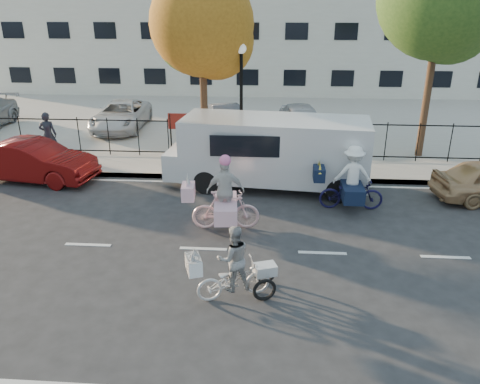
# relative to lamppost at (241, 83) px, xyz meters

# --- Properties ---
(ground) EXTENTS (120.00, 120.00, 0.00)m
(ground) POSITION_rel_lamppost_xyz_m (-0.50, -6.80, -3.11)
(ground) COLOR #333334
(road_markings) EXTENTS (60.00, 9.52, 0.01)m
(road_markings) POSITION_rel_lamppost_xyz_m (-0.50, -6.80, -3.11)
(road_markings) COLOR silver
(road_markings) RESTS_ON ground
(curb) EXTENTS (60.00, 0.10, 0.15)m
(curb) POSITION_rel_lamppost_xyz_m (-0.50, -1.75, -3.04)
(curb) COLOR #A8A399
(curb) RESTS_ON ground
(sidewalk) EXTENTS (60.00, 2.20, 0.15)m
(sidewalk) POSITION_rel_lamppost_xyz_m (-0.50, -0.70, -3.04)
(sidewalk) COLOR #A8A399
(sidewalk) RESTS_ON ground
(parking_lot) EXTENTS (60.00, 15.60, 0.15)m
(parking_lot) POSITION_rel_lamppost_xyz_m (-0.50, 8.20, -3.04)
(parking_lot) COLOR #A8A399
(parking_lot) RESTS_ON ground
(iron_fence) EXTENTS (58.00, 0.06, 1.50)m
(iron_fence) POSITION_rel_lamppost_xyz_m (-0.50, 0.40, -2.21)
(iron_fence) COLOR black
(iron_fence) RESTS_ON sidewalk
(building) EXTENTS (34.00, 10.00, 6.00)m
(building) POSITION_rel_lamppost_xyz_m (-0.50, 18.20, -0.11)
(building) COLOR silver
(building) RESTS_ON ground
(lamppost) EXTENTS (0.36, 0.36, 4.33)m
(lamppost) POSITION_rel_lamppost_xyz_m (0.00, 0.00, 0.00)
(lamppost) COLOR black
(lamppost) RESTS_ON sidewalk
(street_sign) EXTENTS (0.85, 0.06, 1.80)m
(street_sign) POSITION_rel_lamppost_xyz_m (-2.35, 0.00, -1.70)
(street_sign) COLOR black
(street_sign) RESTS_ON sidewalk
(zebra_trike) EXTENTS (1.92, 1.24, 1.65)m
(zebra_trike) POSITION_rel_lamppost_xyz_m (0.45, -8.81, -2.47)
(zebra_trike) COLOR silver
(zebra_trike) RESTS_ON ground
(unicorn_bike) EXTENTS (2.13, 1.49, 2.13)m
(unicorn_bike) POSITION_rel_lamppost_xyz_m (-0.08, -5.60, -2.32)
(unicorn_bike) COLOR beige
(unicorn_bike) RESTS_ON ground
(bull_bike) EXTENTS (2.10, 1.44, 1.97)m
(bull_bike) POSITION_rel_lamppost_xyz_m (3.55, -3.98, -2.32)
(bull_bike) COLOR #131038
(bull_bike) RESTS_ON ground
(white_van) EXTENTS (6.79, 2.85, 2.34)m
(white_van) POSITION_rel_lamppost_xyz_m (1.15, -2.30, -1.82)
(white_van) COLOR silver
(white_van) RESTS_ON ground
(red_sedan) EXTENTS (4.52, 2.15, 1.43)m
(red_sedan) POSITION_rel_lamppost_xyz_m (-7.07, -2.30, -2.40)
(red_sedan) COLOR #630C0B
(red_sedan) RESTS_ON ground
(pedestrian) EXTENTS (0.69, 0.49, 1.77)m
(pedestrian) POSITION_rel_lamppost_xyz_m (-7.55, -0.01, -2.08)
(pedestrian) COLOR black
(pedestrian) RESTS_ON sidewalk
(lot_car_b) EXTENTS (2.35, 4.77, 1.30)m
(lot_car_b) POSITION_rel_lamppost_xyz_m (-6.08, 4.52, -2.31)
(lot_car_b) COLOR silver
(lot_car_b) RESTS_ON parking_lot
(lot_car_c) EXTENTS (2.36, 3.97, 1.24)m
(lot_car_c) POSITION_rel_lamppost_xyz_m (-0.98, 4.27, -2.34)
(lot_car_c) COLOR #515359
(lot_car_c) RESTS_ON parking_lot
(lot_car_d) EXTENTS (2.31, 4.43, 1.44)m
(lot_car_d) POSITION_rel_lamppost_xyz_m (2.48, 3.77, -2.24)
(lot_car_d) COLOR #B8B9C0
(lot_car_d) RESTS_ON parking_lot
(tree_mid) EXTENTS (3.83, 3.83, 7.02)m
(tree_mid) POSITION_rel_lamppost_xyz_m (-1.36, 0.84, 1.80)
(tree_mid) COLOR #442D1D
(tree_mid) RESTS_ON ground
(tree_east) EXTENTS (4.56, 4.56, 8.35)m
(tree_east) POSITION_rel_lamppost_xyz_m (7.17, 1.24, 2.74)
(tree_east) COLOR #442D1D
(tree_east) RESTS_ON ground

